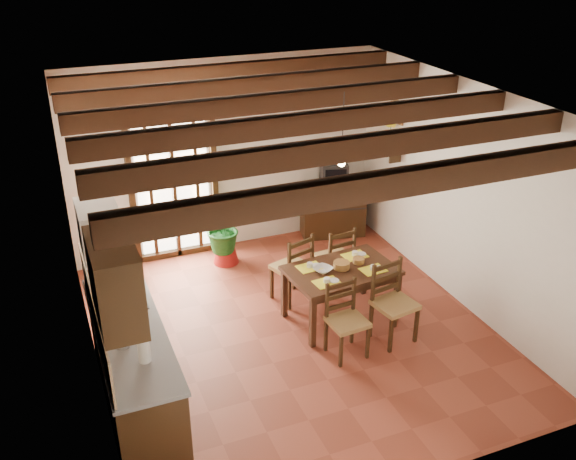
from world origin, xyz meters
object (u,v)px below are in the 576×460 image
crt_tv (334,173)px  pendant_lamp (342,156)px  chair_far_left (292,279)px  dining_table (341,275)px  chair_near_left (346,333)px  chair_near_right (393,317)px  sideboard (333,210)px  kitchen_counter (133,367)px  chair_far_right (335,269)px  potted_plant (225,226)px

crt_tv → pendant_lamp: (-0.94, -2.07, 1.07)m
chair_far_left → dining_table: bearing=103.4°
chair_far_left → pendant_lamp: bearing=108.0°
chair_near_left → chair_near_right: size_ratio=0.92×
chair_far_left → sideboard: size_ratio=0.98×
sideboard → pendant_lamp: 2.83m
kitchen_counter → pendant_lamp: 3.14m
sideboard → pendant_lamp: pendant_lamp is taller
kitchen_counter → chair_far_left: bearing=29.7°
chair_near_left → chair_far_left: 1.31m
chair_near_right → chair_far_right: chair_near_right is taller
chair_near_right → pendant_lamp: 1.95m
chair_near_right → pendant_lamp: pendant_lamp is taller
sideboard → crt_tv: crt_tv is taller
pendant_lamp → chair_near_right: bearing=-62.4°
chair_near_right → sideboard: chair_near_right is taller
chair_far_left → pendant_lamp: pendant_lamp is taller
crt_tv → dining_table: bearing=-96.8°
chair_far_left → potted_plant: size_ratio=0.49×
potted_plant → crt_tv: bearing=8.3°
chair_near_right → chair_far_left: size_ratio=1.02×
sideboard → chair_far_right: bearing=-102.5°
chair_far_left → sideboard: chair_far_left is taller
chair_near_left → crt_tv: bearing=62.4°
chair_far_right → crt_tv: bearing=-120.8°
potted_plant → pendant_lamp: (0.87, -1.81, 1.51)m
chair_near_left → chair_far_right: (0.52, 1.36, 0.01)m
chair_far_right → potted_plant: (-1.13, 1.23, 0.28)m
chair_near_right → potted_plant: 2.83m
sideboard → pendant_lamp: bearing=-102.4°
dining_table → chair_far_left: size_ratio=1.43×
crt_tv → chair_near_right: bearing=-84.8°
potted_plant → dining_table: bearing=-65.3°
dining_table → sideboard: bearing=61.3°
kitchen_counter → pendant_lamp: pendant_lamp is taller
sideboard → potted_plant: size_ratio=0.50×
chair_far_right → crt_tv: crt_tv is taller
chair_near_right → pendant_lamp: (-0.38, 0.72, 1.78)m
crt_tv → potted_plant: potted_plant is taller
chair_near_left → crt_tv: size_ratio=1.86×
kitchen_counter → pendant_lamp: bearing=16.0°
chair_far_right → potted_plant: size_ratio=0.47×
chair_far_left → potted_plant: 1.41m
dining_table → chair_near_left: 0.80m
chair_far_left → crt_tv: crt_tv is taller
kitchen_counter → sideboard: size_ratio=2.34×
kitchen_counter → pendant_lamp: size_ratio=2.66×
dining_table → chair_near_left: size_ratio=1.53×
chair_near_right → pendant_lamp: size_ratio=1.14×
kitchen_counter → dining_table: size_ratio=1.67×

